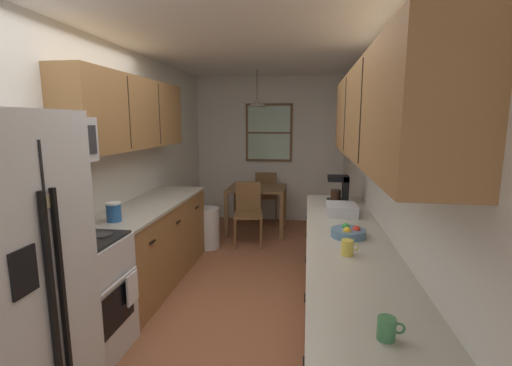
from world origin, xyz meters
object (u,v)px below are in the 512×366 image
(dining_table, at_px, (257,194))
(coffee_maker, at_px, (341,188))
(mug_spare, at_px, (387,328))
(fruit_bowl, at_px, (348,232))
(microwave_over_range, at_px, (48,141))
(stove_range, at_px, (78,298))
(dish_rack, at_px, (341,209))
(dining_chair_far, at_px, (266,194))
(dining_chair_near, at_px, (248,210))
(storage_canister, at_px, (114,212))
(trash_bin, at_px, (208,228))
(mug_by_coffeemaker, at_px, (347,247))

(dining_table, bearing_deg, coffee_maker, -55.09)
(mug_spare, xyz_separation_m, fruit_bowl, (-0.01, 1.32, -0.01))
(microwave_over_range, bearing_deg, stove_range, -0.03)
(dish_rack, bearing_deg, dining_chair_far, 110.47)
(dining_chair_near, height_order, mug_spare, mug_spare)
(storage_canister, relative_size, dish_rack, 0.51)
(coffee_maker, distance_m, mug_spare, 2.54)
(dining_chair_near, xyz_separation_m, dining_chair_far, (0.12, 1.20, 0.00))
(stove_range, bearing_deg, trash_bin, 83.20)
(mug_by_coffeemaker, bearing_deg, coffee_maker, 86.82)
(trash_bin, xyz_separation_m, mug_by_coffeemaker, (1.65, -2.42, 0.67))
(stove_range, xyz_separation_m, coffee_maker, (2.04, 1.66, 0.58))
(dining_chair_near, bearing_deg, dining_chair_far, 84.41)
(stove_range, relative_size, dish_rack, 3.24)
(dining_table, distance_m, coffee_maker, 2.06)
(storage_canister, bearing_deg, mug_spare, -36.05)
(microwave_over_range, relative_size, storage_canister, 3.48)
(mug_spare, bearing_deg, dining_chair_near, 107.99)
(dining_chair_far, distance_m, fruit_bowl, 3.66)
(dish_rack, bearing_deg, mug_spare, -89.84)
(mug_spare, bearing_deg, stove_range, 156.29)
(dining_table, xyz_separation_m, trash_bin, (-0.59, -0.85, -0.33))
(dining_chair_near, distance_m, coffee_maker, 1.69)
(microwave_over_range, xyz_separation_m, fruit_bowl, (2.11, 0.44, -0.70))
(microwave_over_range, xyz_separation_m, mug_spare, (2.12, -0.88, -0.69))
(microwave_over_range, relative_size, dining_table, 0.66)
(stove_range, height_order, dining_chair_near, stove_range)
(coffee_maker, bearing_deg, dish_rack, -93.71)
(storage_canister, relative_size, coffee_maker, 0.59)
(microwave_over_range, relative_size, trash_bin, 1.04)
(microwave_over_range, distance_m, dish_rack, 2.49)
(coffee_maker, bearing_deg, dining_chair_far, 115.65)
(microwave_over_range, height_order, mug_spare, microwave_over_range)
(stove_range, xyz_separation_m, trash_bin, (0.29, 2.47, -0.18))
(trash_bin, xyz_separation_m, dish_rack, (1.71, -1.36, 0.66))
(fruit_bowl, xyz_separation_m, dish_rack, (0.01, 0.67, 0.01))
(dining_chair_far, xyz_separation_m, trash_bin, (-0.66, -1.45, -0.21))
(dining_chair_near, distance_m, fruit_bowl, 2.59)
(coffee_maker, relative_size, dish_rack, 0.86)
(storage_canister, height_order, coffee_maker, coffee_maker)
(stove_range, relative_size, trash_bin, 1.92)
(stove_range, height_order, dining_table, stove_range)
(dining_table, distance_m, dining_chair_far, 0.61)
(coffee_maker, bearing_deg, trash_bin, 155.13)
(dining_chair_far, height_order, mug_spare, mug_spare)
(mug_by_coffeemaker, relative_size, mug_spare, 1.04)
(dining_chair_near, relative_size, mug_by_coffeemaker, 7.78)
(trash_bin, relative_size, mug_by_coffeemaker, 4.95)
(stove_range, relative_size, storage_canister, 6.40)
(coffee_maker, relative_size, fruit_bowl, 1.11)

